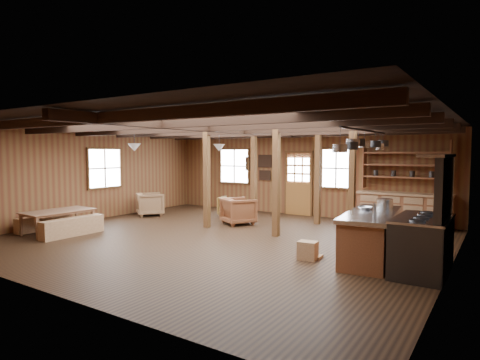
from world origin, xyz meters
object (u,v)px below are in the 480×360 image
Objects in this scene: armchair_b at (239,211)px; armchair_c at (150,204)px; commercial_range at (425,236)px; armchair_a at (231,206)px; kitchen_island at (371,235)px; dining_table at (59,222)px.

armchair_c is at bearing 35.26° from armchair_b.
commercial_range is 2.48× the size of armchair_c.
armchair_c reaches higher than armchair_a.
kitchen_island is 3.63× the size of armchair_a.
kitchen_island is 4.67m from armchair_b.
commercial_range reaches higher than kitchen_island.
kitchen_island is at bearing -73.44° from dining_table.
dining_table is at bearing 128.41° from armchair_c.
armchair_c is (-2.28, -1.45, 0.06)m from armchair_a.
commercial_range is at bearing -157.06° from armchair_c.
commercial_range is at bearing -171.82° from armchair_b.
armchair_a is (-5.40, 2.95, -0.15)m from kitchen_island.
dining_table is 4.86m from armchair_b.
armchair_c reaches higher than dining_table.
commercial_range is 2.43× the size of armchair_b.
commercial_range is 7.29m from armchair_a.
kitchen_island is at bearing 157.39° from commercial_range.
armchair_a is (2.10, 4.85, 0.02)m from dining_table.
commercial_range is at bearing -77.93° from dining_table.
commercial_range reaches higher than armchair_a.
kitchen_island reaches higher than dining_table.
kitchen_island is 3.00× the size of armchair_b.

